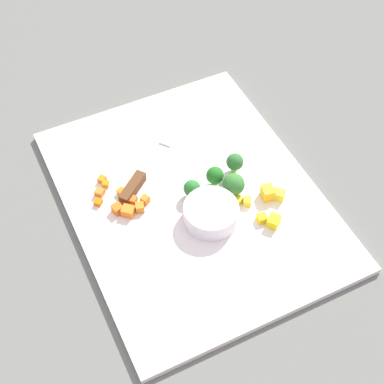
{
  "coord_description": "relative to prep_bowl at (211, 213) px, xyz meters",
  "views": [
    {
      "loc": [
        0.52,
        -0.25,
        0.76
      ],
      "look_at": [
        0.0,
        0.0,
        0.02
      ],
      "focal_mm": 54.72,
      "sensor_mm": 36.0,
      "label": 1
    }
  ],
  "objects": [
    {
      "name": "pepper_dice_3",
      "position": [
        -0.01,
        0.05,
        -0.01
      ],
      "size": [
        0.02,
        0.02,
        0.01
      ],
      "primitive_type": "cube",
      "rotation": [
        0.0,
        0.0,
        0.5
      ],
      "color": "yellow",
      "rests_on": "cutting_board"
    },
    {
      "name": "pepper_dice_4",
      "position": [
        -0.0,
        0.07,
        -0.01
      ],
      "size": [
        0.02,
        0.02,
        0.01
      ],
      "primitive_type": "cube",
      "rotation": [
        0.0,
        0.0,
        2.59
      ],
      "color": "yellow",
      "rests_on": "cutting_board"
    },
    {
      "name": "carrot_dice_7",
      "position": [
        -0.08,
        -0.1,
        -0.01
      ],
      "size": [
        0.02,
        0.02,
        0.01
      ],
      "primitive_type": "cube",
      "rotation": [
        0.0,
        0.0,
        0.84
      ],
      "color": "orange",
      "rests_on": "cutting_board"
    },
    {
      "name": "broccoli_floret_1",
      "position": [
        -0.07,
        0.08,
        0.01
      ],
      "size": [
        0.03,
        0.03,
        0.04
      ],
      "color": "#85BD63",
      "rests_on": "cutting_board"
    },
    {
      "name": "broccoli_floret_0",
      "position": [
        -0.03,
        0.06,
        0.01
      ],
      "size": [
        0.04,
        0.04,
        0.04
      ],
      "color": "#94BA5F",
      "rests_on": "cutting_board"
    },
    {
      "name": "chef_knife",
      "position": [
        -0.15,
        -0.03,
        -0.01
      ],
      "size": [
        0.21,
        0.25,
        0.02
      ],
      "rotation": [
        0.0,
        0.0,
        2.25
      ],
      "color": "silver",
      "rests_on": "cutting_board"
    },
    {
      "name": "carrot_dice_0",
      "position": [
        -0.07,
        -0.11,
        -0.01
      ],
      "size": [
        0.03,
        0.03,
        0.01
      ],
      "primitive_type": "cube",
      "rotation": [
        0.0,
        0.0,
        0.83
      ],
      "color": "orange",
      "rests_on": "cutting_board"
    },
    {
      "name": "cutting_board",
      "position": [
        -0.05,
        -0.01,
        -0.02
      ],
      "size": [
        0.49,
        0.38,
        0.01
      ],
      "primitive_type": "cube",
      "color": "white",
      "rests_on": "ground_plane"
    },
    {
      "name": "carrot_dice_10",
      "position": [
        -0.11,
        -0.11,
        -0.01
      ],
      "size": [
        0.02,
        0.01,
        0.01
      ],
      "primitive_type": "cube",
      "rotation": [
        0.0,
        0.0,
        0.29
      ],
      "color": "orange",
      "rests_on": "cutting_board"
    },
    {
      "name": "broccoli_floret_3",
      "position": [
        -0.05,
        -0.01,
        0.0
      ],
      "size": [
        0.03,
        0.03,
        0.03
      ],
      "color": "#93BF60",
      "rests_on": "cutting_board"
    },
    {
      "name": "pepper_dice_1",
      "position": [
        0.04,
        0.07,
        -0.01
      ],
      "size": [
        0.02,
        0.02,
        0.01
      ],
      "primitive_type": "cube",
      "rotation": [
        0.0,
        0.0,
        2.99
      ],
      "color": "yellow",
      "rests_on": "cutting_board"
    },
    {
      "name": "carrot_dice_4",
      "position": [
        -0.08,
        -0.13,
        -0.01
      ],
      "size": [
        0.02,
        0.02,
        0.01
      ],
      "primitive_type": "cube",
      "rotation": [
        0.0,
        0.0,
        1.81
      ],
      "color": "orange",
      "rests_on": "cutting_board"
    },
    {
      "name": "carrot_dice_6",
      "position": [
        -0.08,
        -0.08,
        -0.01
      ],
      "size": [
        0.02,
        0.02,
        0.01
      ],
      "primitive_type": "cube",
      "rotation": [
        0.0,
        0.0,
        2.04
      ],
      "color": "orange",
      "rests_on": "cutting_board"
    },
    {
      "name": "carrot_dice_8",
      "position": [
        -0.06,
        -0.09,
        -0.01
      ],
      "size": [
        0.02,
        0.02,
        0.01
      ],
      "primitive_type": "cube",
      "rotation": [
        0.0,
        0.0,
        1.28
      ],
      "color": "orange",
      "rests_on": "cutting_board"
    },
    {
      "name": "carrot_dice_9",
      "position": [
        -0.13,
        -0.12,
        -0.01
      ],
      "size": [
        0.01,
        0.01,
        0.01
      ],
      "primitive_type": "cube",
      "rotation": [
        0.0,
        0.0,
        1.08
      ],
      "color": "orange",
      "rests_on": "cutting_board"
    },
    {
      "name": "prep_bowl",
      "position": [
        0.0,
        0.0,
        0.0
      ],
      "size": [
        0.09,
        0.09,
        0.03
      ],
      "primitive_type": "cylinder",
      "color": "white",
      "rests_on": "cutting_board"
    },
    {
      "name": "carrot_dice_1",
      "position": [
        -0.11,
        -0.15,
        -0.01
      ],
      "size": [
        0.02,
        0.02,
        0.01
      ],
      "primitive_type": "cube",
      "rotation": [
        0.0,
        0.0,
        2.33
      ],
      "color": "orange",
      "rests_on": "cutting_board"
    },
    {
      "name": "broccoli_floret_2",
      "position": [
        -0.06,
        0.04,
        0.01
      ],
      "size": [
        0.03,
        0.03,
        0.04
      ],
      "color": "#8CB25D",
      "rests_on": "cutting_board"
    },
    {
      "name": "ground_plane",
      "position": [
        -0.05,
        -0.01,
        -0.03
      ],
      "size": [
        4.0,
        4.0,
        0.0
      ],
      "primitive_type": "plane",
      "color": "#63655E"
    },
    {
      "name": "carrot_dice_3",
      "position": [
        -0.15,
        -0.13,
        -0.01
      ],
      "size": [
        0.02,
        0.02,
        0.01
      ],
      "primitive_type": "cube",
      "rotation": [
        0.0,
        0.0,
        2.21
      ],
      "color": "orange",
      "rests_on": "cutting_board"
    },
    {
      "name": "carrot_dice_5",
      "position": [
        -0.12,
        -0.14,
        -0.01
      ],
      "size": [
        0.02,
        0.02,
        0.01
      ],
      "primitive_type": "cube",
      "rotation": [
        0.0,
        0.0,
        2.29
      ],
      "color": "orange",
      "rests_on": "cutting_board"
    },
    {
      "name": "pepper_dice_0",
      "position": [
        0.05,
        0.08,
        -0.01
      ],
      "size": [
        0.03,
        0.03,
        0.02
      ],
      "primitive_type": "cube",
      "rotation": [
        0.0,
        0.0,
        0.66
      ],
      "color": "yellow",
      "rests_on": "cutting_board"
    },
    {
      "name": "pepper_dice_2",
      "position": [
        0.0,
        0.1,
        -0.0
      ],
      "size": [
        0.02,
        0.02,
        0.02
      ],
      "primitive_type": "cube",
      "rotation": [
        0.0,
        0.0,
        2.95
      ],
      "color": "yellow",
      "rests_on": "cutting_board"
    },
    {
      "name": "pepper_dice_5",
      "position": [
        0.01,
        0.12,
        -0.01
      ],
      "size": [
        0.02,
        0.02,
        0.02
      ],
      "primitive_type": "cube",
      "rotation": [
        0.0,
        0.0,
        2.32
      ],
      "color": "yellow",
      "rests_on": "cutting_board"
    },
    {
      "name": "carrot_dice_2",
      "position": [
        -0.09,
        -0.11,
        -0.01
      ],
      "size": [
        0.01,
        0.01,
        0.01
      ],
      "primitive_type": "cube",
      "rotation": [
        0.0,
        0.0,
        1.03
      ],
      "color": "orange",
      "rests_on": "cutting_board"
    }
  ]
}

